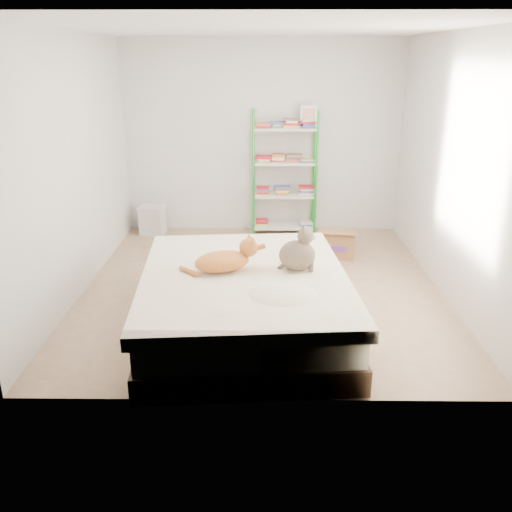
{
  "coord_description": "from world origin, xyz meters",
  "views": [
    {
      "loc": [
        -0.01,
        -5.44,
        2.35
      ],
      "look_at": [
        -0.06,
        -0.75,
        0.62
      ],
      "focal_mm": 38.0,
      "sensor_mm": 36.0,
      "label": 1
    }
  ],
  "objects_px": {
    "shelf_unit": "(285,171)",
    "cardboard_box": "(336,243)",
    "grey_cat": "(297,249)",
    "white_bin": "(152,220)",
    "bed": "(244,303)",
    "orange_cat": "(222,259)"
  },
  "relations": [
    {
      "from": "orange_cat",
      "to": "white_bin",
      "type": "height_order",
      "value": "orange_cat"
    },
    {
      "from": "cardboard_box",
      "to": "white_bin",
      "type": "bearing_deg",
      "value": 170.73
    },
    {
      "from": "shelf_unit",
      "to": "cardboard_box",
      "type": "bearing_deg",
      "value": -56.14
    },
    {
      "from": "grey_cat",
      "to": "white_bin",
      "type": "bearing_deg",
      "value": 34.98
    },
    {
      "from": "shelf_unit",
      "to": "white_bin",
      "type": "bearing_deg",
      "value": -178.21
    },
    {
      "from": "orange_cat",
      "to": "cardboard_box",
      "type": "xyz_separation_m",
      "value": [
        1.28,
        1.96,
        -0.52
      ]
    },
    {
      "from": "grey_cat",
      "to": "shelf_unit",
      "type": "xyz_separation_m",
      "value": [
        -0.0,
        2.84,
        0.12
      ]
    },
    {
      "from": "white_bin",
      "to": "orange_cat",
      "type": "bearing_deg",
      "value": -67.29
    },
    {
      "from": "white_bin",
      "to": "shelf_unit",
      "type": "bearing_deg",
      "value": 1.79
    },
    {
      "from": "orange_cat",
      "to": "cardboard_box",
      "type": "height_order",
      "value": "orange_cat"
    },
    {
      "from": "shelf_unit",
      "to": "white_bin",
      "type": "relative_size",
      "value": 4.36
    },
    {
      "from": "bed",
      "to": "white_bin",
      "type": "relative_size",
      "value": 5.91
    },
    {
      "from": "grey_cat",
      "to": "cardboard_box",
      "type": "xyz_separation_m",
      "value": [
        0.62,
        1.91,
        -0.6
      ]
    },
    {
      "from": "bed",
      "to": "orange_cat",
      "type": "distance_m",
      "value": 0.45
    },
    {
      "from": "grey_cat",
      "to": "white_bin",
      "type": "height_order",
      "value": "grey_cat"
    },
    {
      "from": "shelf_unit",
      "to": "cardboard_box",
      "type": "distance_m",
      "value": 1.33
    },
    {
      "from": "shelf_unit",
      "to": "cardboard_box",
      "type": "height_order",
      "value": "shelf_unit"
    },
    {
      "from": "orange_cat",
      "to": "white_bin",
      "type": "relative_size",
      "value": 1.45
    },
    {
      "from": "bed",
      "to": "shelf_unit",
      "type": "bearing_deg",
      "value": 76.54
    },
    {
      "from": "bed",
      "to": "shelf_unit",
      "type": "relative_size",
      "value": 1.35
    },
    {
      "from": "bed",
      "to": "white_bin",
      "type": "distance_m",
      "value": 3.19
    },
    {
      "from": "bed",
      "to": "cardboard_box",
      "type": "height_order",
      "value": "bed"
    }
  ]
}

